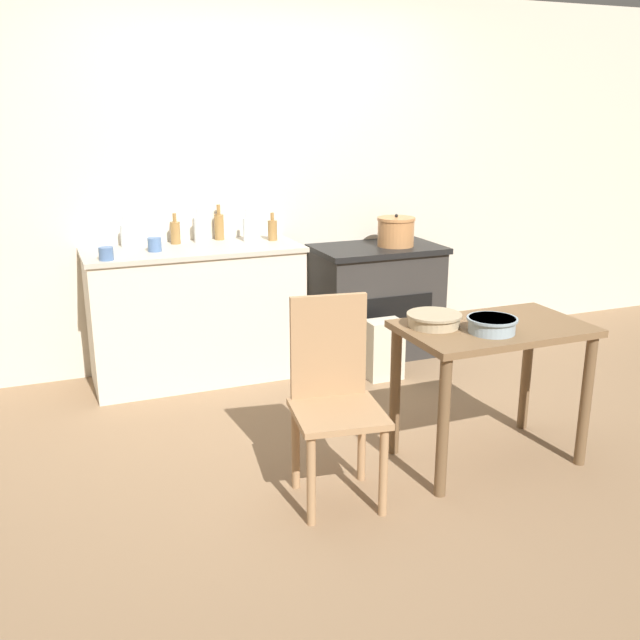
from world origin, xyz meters
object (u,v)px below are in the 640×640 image
(stove, at_px, (376,300))
(bottle_center, at_px, (272,230))
(bottle_center_left, at_px, (126,235))
(bottle_center_right, at_px, (219,226))
(flour_sack, at_px, (384,349))
(cup_mid_right, at_px, (155,244))
(mixing_bowl_large, at_px, (492,324))
(mixing_bowl_small, at_px, (434,319))
(bottle_far_left, at_px, (248,229))
(chair, at_px, (334,395))
(work_table, at_px, (492,351))
(bottle_left, at_px, (175,232))
(bottle_mid_left, at_px, (199,229))
(stock_pot, at_px, (396,232))
(cup_right, at_px, (106,254))

(stove, height_order, bottle_center, bottle_center)
(bottle_center_left, xyz_separation_m, bottle_center_right, (0.63, 0.03, 0.02))
(flour_sack, bearing_deg, cup_mid_right, 162.18)
(mixing_bowl_large, height_order, cup_mid_right, cup_mid_right)
(mixing_bowl_small, bearing_deg, bottle_far_left, 104.42)
(chair, distance_m, bottle_far_left, 1.91)
(work_table, distance_m, bottle_center, 1.91)
(bottle_left, bearing_deg, work_table, -57.73)
(work_table, distance_m, bottle_mid_left, 2.21)
(flour_sack, distance_m, bottle_center, 1.12)
(flour_sack, height_order, bottle_mid_left, bottle_mid_left)
(stove, height_order, bottle_mid_left, bottle_mid_left)
(bottle_left, bearing_deg, bottle_center, -10.51)
(mixing_bowl_large, relative_size, cup_mid_right, 2.77)
(bottle_far_left, distance_m, cup_mid_right, 0.66)
(stock_pot, bearing_deg, bottle_center_right, 168.12)
(stock_pot, distance_m, bottle_center_right, 1.26)
(cup_mid_right, bearing_deg, chair, -73.71)
(bottle_mid_left, relative_size, cup_mid_right, 2.64)
(work_table, distance_m, bottle_left, 2.29)
(mixing_bowl_small, distance_m, bottle_far_left, 1.79)
(bottle_center_left, bearing_deg, cup_mid_right, -56.24)
(mixing_bowl_small, bearing_deg, flour_sack, 74.40)
(bottle_left, relative_size, bottle_center_right, 0.84)
(bottle_center, bearing_deg, mixing_bowl_large, -75.71)
(chair, height_order, bottle_center_left, bottle_center_left)
(flour_sack, distance_m, bottle_center_right, 1.41)
(bottle_left, height_order, bottle_center_right, bottle_center_right)
(mixing_bowl_small, height_order, cup_right, cup_right)
(stock_pot, bearing_deg, chair, -125.24)
(cup_right, bearing_deg, cup_mid_right, 27.97)
(mixing_bowl_small, height_order, bottle_left, bottle_left)
(work_table, relative_size, flour_sack, 2.29)
(cup_right, bearing_deg, bottle_mid_left, 30.47)
(stove, distance_m, mixing_bowl_small, 1.75)
(stove, relative_size, bottle_far_left, 4.12)
(bottle_center_right, bearing_deg, mixing_bowl_large, -68.36)
(flour_sack, xyz_separation_m, mixing_bowl_small, (-0.32, -1.14, 0.56))
(work_table, relative_size, bottle_mid_left, 4.01)
(chair, xyz_separation_m, bottle_center_right, (-0.02, 1.97, 0.49))
(flour_sack, bearing_deg, work_table, -91.48)
(mixing_bowl_small, bearing_deg, chair, -168.19)
(mixing_bowl_small, bearing_deg, stock_pot, 68.64)
(stove, bearing_deg, stock_pot, -18.86)
(stock_pot, bearing_deg, bottle_center, 173.71)
(mixing_bowl_large, bearing_deg, bottle_center_left, 125.64)
(mixing_bowl_large, height_order, mixing_bowl_small, mixing_bowl_large)
(cup_mid_right, bearing_deg, cup_right, -152.03)
(flour_sack, bearing_deg, bottle_left, 151.68)
(stock_pot, height_order, bottle_left, bottle_left)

